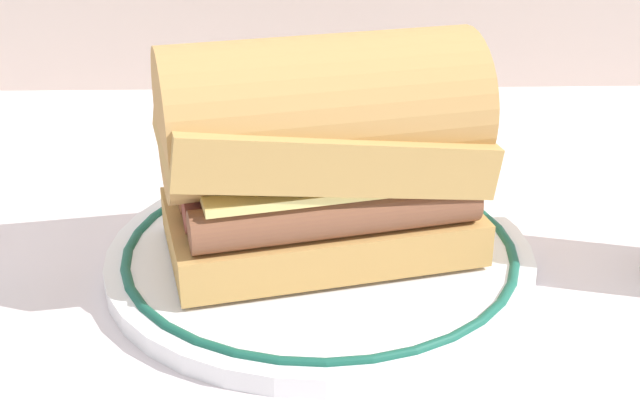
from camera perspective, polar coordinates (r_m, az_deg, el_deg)
name	(u,v)px	position (r m, az deg, el deg)	size (l,w,h in m)	color
ground_plane	(351,288)	(0.52, 2.07, -5.80)	(1.50, 1.50, 0.00)	silver
plate	(320,255)	(0.53, 0.00, -3.59)	(0.26, 0.26, 0.01)	white
sausage_sandwich	(320,148)	(0.50, 0.00, 3.40)	(0.20, 0.14, 0.13)	tan
butter_knife	(368,142)	(0.71, 3.15, 3.83)	(0.07, 0.13, 0.01)	silver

